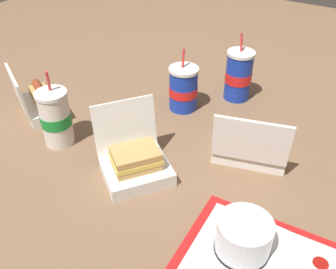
% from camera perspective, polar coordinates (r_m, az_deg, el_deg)
% --- Properties ---
extents(ground_plane, '(3.20, 3.20, 0.00)m').
position_cam_1_polar(ground_plane, '(1.12, 0.45, -1.69)').
color(ground_plane, brown).
extents(food_tray, '(0.38, 0.28, 0.01)m').
position_cam_1_polar(food_tray, '(0.85, 15.01, -18.98)').
color(food_tray, red).
rests_on(food_tray, ground_plane).
extents(cake_container, '(0.12, 0.12, 0.08)m').
position_cam_1_polar(cake_container, '(0.83, 11.44, -15.07)').
color(cake_container, black).
rests_on(cake_container, food_tray).
extents(ketchup_cup, '(0.04, 0.04, 0.02)m').
position_cam_1_polar(ketchup_cup, '(0.86, 22.06, -18.15)').
color(ketchup_cup, white).
rests_on(ketchup_cup, food_tray).
extents(napkin_stack, '(0.10, 0.10, 0.00)m').
position_cam_1_polar(napkin_stack, '(0.88, 16.56, -15.94)').
color(napkin_stack, white).
rests_on(napkin_stack, food_tray).
extents(clamshell_hotdog_right, '(0.23, 0.21, 0.16)m').
position_cam_1_polar(clamshell_hotdog_right, '(1.32, -18.87, 4.69)').
color(clamshell_hotdog_right, white).
rests_on(clamshell_hotdog_right, ground_plane).
extents(clamshell_sandwich_center, '(0.25, 0.25, 0.18)m').
position_cam_1_polar(clamshell_sandwich_center, '(1.00, -5.04, -4.19)').
color(clamshell_sandwich_center, white).
rests_on(clamshell_sandwich_center, ground_plane).
extents(clamshell_hotdog_corner, '(0.23, 0.21, 0.17)m').
position_cam_1_polar(clamshell_hotdog_corner, '(1.08, 12.47, -1.65)').
color(clamshell_hotdog_corner, white).
rests_on(clamshell_hotdog_corner, ground_plane).
extents(soda_cup_back, '(0.09, 0.09, 0.23)m').
position_cam_1_polar(soda_cup_back, '(1.14, -16.73, 2.43)').
color(soda_cup_back, white).
rests_on(soda_cup_back, ground_plane).
extents(soda_cup_left, '(0.10, 0.10, 0.21)m').
position_cam_1_polar(soda_cup_left, '(1.26, 2.35, 7.00)').
color(soda_cup_left, '#1938B7').
rests_on(soda_cup_left, ground_plane).
extents(soda_cup_right, '(0.10, 0.10, 0.24)m').
position_cam_1_polar(soda_cup_right, '(1.34, 10.69, 8.84)').
color(soda_cup_right, '#1938B7').
rests_on(soda_cup_right, ground_plane).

